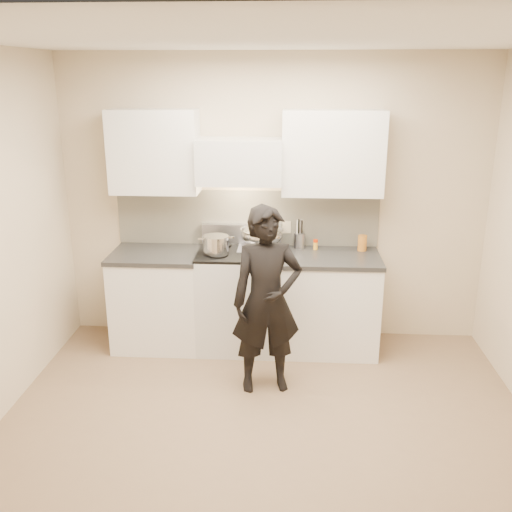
# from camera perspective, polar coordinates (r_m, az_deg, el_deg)

# --- Properties ---
(ground_plane) EXTENTS (4.00, 4.00, 0.00)m
(ground_plane) POSITION_cam_1_polar(r_m,az_deg,el_deg) (4.35, 0.83, -17.31)
(ground_plane) COLOR #7D6349
(room_shell) EXTENTS (4.04, 3.54, 2.70)m
(room_shell) POSITION_cam_1_polar(r_m,az_deg,el_deg) (4.04, 0.35, 4.87)
(room_shell) COLOR beige
(room_shell) RESTS_ON ground
(stove) EXTENTS (0.76, 0.65, 0.96)m
(stove) POSITION_cam_1_polar(r_m,az_deg,el_deg) (5.40, -1.64, -4.28)
(stove) COLOR silver
(stove) RESTS_ON ground
(counter_right) EXTENTS (0.92, 0.67, 0.92)m
(counter_right) POSITION_cam_1_polar(r_m,az_deg,el_deg) (5.39, 7.21, -4.58)
(counter_right) COLOR white
(counter_right) RESTS_ON ground
(counter_left) EXTENTS (0.82, 0.67, 0.92)m
(counter_left) POSITION_cam_1_polar(r_m,az_deg,el_deg) (5.52, -9.75, -4.17)
(counter_left) COLOR white
(counter_left) RESTS_ON ground
(wok) EXTENTS (0.41, 0.50, 0.33)m
(wok) POSITION_cam_1_polar(r_m,az_deg,el_deg) (5.33, 0.58, 2.19)
(wok) COLOR silver
(wok) RESTS_ON stove
(stock_pot) EXTENTS (0.32, 0.27, 0.15)m
(stock_pot) POSITION_cam_1_polar(r_m,az_deg,el_deg) (5.14, -4.01, 1.19)
(stock_pot) COLOR silver
(stock_pot) RESTS_ON stove
(utensil_crock) EXTENTS (0.10, 0.10, 0.27)m
(utensil_crock) POSITION_cam_1_polar(r_m,az_deg,el_deg) (5.41, 4.35, 1.68)
(utensil_crock) COLOR #AFB1BD
(utensil_crock) RESTS_ON counter_right
(spice_jar) EXTENTS (0.04, 0.04, 0.10)m
(spice_jar) POSITION_cam_1_polar(r_m,az_deg,el_deg) (5.38, 5.97, 1.16)
(spice_jar) COLOR gold
(spice_jar) RESTS_ON counter_right
(oil_glass) EXTENTS (0.08, 0.08, 0.15)m
(oil_glass) POSITION_cam_1_polar(r_m,az_deg,el_deg) (5.41, 10.58, 1.29)
(oil_glass) COLOR #BB6F22
(oil_glass) RESTS_ON counter_right
(person) EXTENTS (0.63, 0.48, 1.54)m
(person) POSITION_cam_1_polar(r_m,az_deg,el_deg) (4.56, 1.09, -4.49)
(person) COLOR black
(person) RESTS_ON ground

